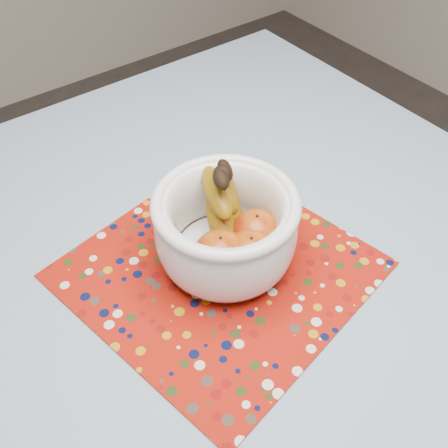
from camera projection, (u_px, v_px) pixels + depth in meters
table at (219, 301)px, 0.97m from camera, size 1.20×1.20×0.75m
tablecloth at (219, 273)px, 0.91m from camera, size 1.32×1.32×0.01m
placemat at (219, 269)px, 0.91m from camera, size 0.53×0.53×0.00m
fruit_bowl at (228, 224)px, 0.87m from camera, size 0.24×0.25×0.19m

